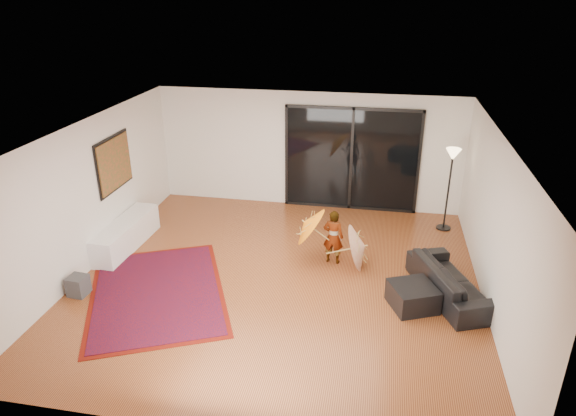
% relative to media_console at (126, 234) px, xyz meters
% --- Properties ---
extents(floor, '(7.00, 7.00, 0.00)m').
position_rel_media_console_xyz_m(floor, '(3.25, -0.68, -0.27)').
color(floor, '#9B542A').
rests_on(floor, ground).
extents(ceiling, '(7.00, 7.00, 0.00)m').
position_rel_media_console_xyz_m(ceiling, '(3.25, -0.68, 2.43)').
color(ceiling, white).
rests_on(ceiling, wall_back).
extents(wall_back, '(7.00, 0.00, 7.00)m').
position_rel_media_console_xyz_m(wall_back, '(3.25, 2.82, 1.08)').
color(wall_back, silver).
rests_on(wall_back, floor).
extents(wall_front, '(7.00, 0.00, 7.00)m').
position_rel_media_console_xyz_m(wall_front, '(3.25, -4.18, 1.08)').
color(wall_front, silver).
rests_on(wall_front, floor).
extents(wall_left, '(0.00, 7.00, 7.00)m').
position_rel_media_console_xyz_m(wall_left, '(-0.25, -0.68, 1.08)').
color(wall_left, silver).
rests_on(wall_left, floor).
extents(wall_right, '(0.00, 7.00, 7.00)m').
position_rel_media_console_xyz_m(wall_right, '(6.75, -0.68, 1.08)').
color(wall_right, silver).
rests_on(wall_right, floor).
extents(sliding_door, '(3.06, 0.07, 2.40)m').
position_rel_media_console_xyz_m(sliding_door, '(4.25, 2.78, 0.93)').
color(sliding_door, black).
rests_on(sliding_door, wall_back).
extents(painting, '(0.04, 1.28, 1.08)m').
position_rel_media_console_xyz_m(painting, '(-0.21, 0.32, 1.38)').
color(painting, black).
rests_on(painting, wall_left).
extents(media_console, '(0.56, 1.98, 0.55)m').
position_rel_media_console_xyz_m(media_console, '(0.00, 0.00, 0.00)').
color(media_console, white).
rests_on(media_console, floor).
extents(speaker, '(0.32, 0.32, 0.34)m').
position_rel_media_console_xyz_m(speaker, '(0.00, -1.77, -0.10)').
color(speaker, '#424244').
rests_on(speaker, floor).
extents(persian_rug, '(3.28, 3.72, 0.02)m').
position_rel_media_console_xyz_m(persian_rug, '(1.29, -1.49, -0.26)').
color(persian_rug, '#5C0F07').
rests_on(persian_rug, floor).
extents(sofa, '(1.42, 2.08, 0.57)m').
position_rel_media_console_xyz_m(sofa, '(6.20, -0.65, 0.01)').
color(sofa, black).
rests_on(sofa, floor).
extents(ottoman, '(0.90, 0.90, 0.39)m').
position_rel_media_console_xyz_m(ottoman, '(5.57, -1.10, -0.08)').
color(ottoman, black).
rests_on(ottoman, floor).
extents(floor_lamp, '(0.31, 0.31, 1.80)m').
position_rel_media_console_xyz_m(floor_lamp, '(6.35, 2.03, 1.15)').
color(floor_lamp, black).
rests_on(floor_lamp, floor).
extents(child, '(0.41, 0.30, 1.06)m').
position_rel_media_console_xyz_m(child, '(4.13, 0.14, 0.26)').
color(child, '#999999').
rests_on(child, floor).
extents(parasol_orange, '(0.61, 0.81, 0.87)m').
position_rel_media_console_xyz_m(parasol_orange, '(3.58, 0.09, 0.46)').
color(parasol_orange, orange).
rests_on(parasol_orange, child).
extents(parasol_white, '(0.53, 0.88, 0.91)m').
position_rel_media_console_xyz_m(parasol_white, '(4.73, -0.01, 0.23)').
color(parasol_white, white).
rests_on(parasol_white, floor).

